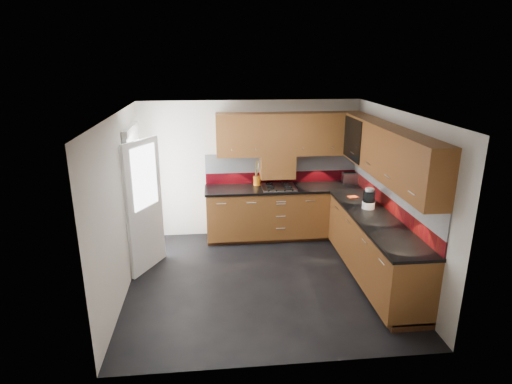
{
  "coord_description": "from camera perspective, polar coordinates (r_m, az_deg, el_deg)",
  "views": [
    {
      "loc": [
        -0.67,
        -5.49,
        3.11
      ],
      "look_at": [
        -0.03,
        0.65,
        1.14
      ],
      "focal_mm": 30.0,
      "sensor_mm": 36.0,
      "label": 1
    }
  ],
  "objects": [
    {
      "name": "extractor_hood",
      "position": [
        7.44,
        2.88,
        3.45
      ],
      "size": [
        0.6,
        0.33,
        0.4
      ],
      "primitive_type": "cube",
      "color": "brown",
      "rests_on": "room"
    },
    {
      "name": "upper_cabinets",
      "position": [
        6.67,
        10.75,
        6.42
      ],
      "size": [
        2.5,
        3.2,
        0.72
      ],
      "color": "brown",
      "rests_on": "room"
    },
    {
      "name": "utensil_pot",
      "position": [
        7.48,
        0.13,
        1.65
      ],
      "size": [
        0.13,
        0.13,
        0.45
      ],
      "color": "orange",
      "rests_on": "countertop"
    },
    {
      "name": "paper_towel",
      "position": [
        6.71,
        14.93,
        -0.64
      ],
      "size": [
        0.16,
        0.16,
        0.26
      ],
      "primitive_type": "cylinder",
      "rotation": [
        0.0,
        0.0,
        0.38
      ],
      "color": "white",
      "rests_on": "countertop"
    },
    {
      "name": "room",
      "position": [
        5.76,
        0.94,
        1.48
      ],
      "size": [
        4.0,
        3.8,
        2.64
      ],
      "color": "black"
    },
    {
      "name": "countertop",
      "position": [
        6.79,
        9.06,
        -1.33
      ],
      "size": [
        2.72,
        3.22,
        0.04
      ],
      "color": "black",
      "rests_on": "base_cabinets"
    },
    {
      "name": "orange_cloth",
      "position": [
        7.03,
        12.78,
        -0.66
      ],
      "size": [
        0.17,
        0.15,
        0.02
      ],
      "primitive_type": "cube",
      "rotation": [
        0.0,
        0.0,
        0.18
      ],
      "color": "#E84719",
      "rests_on": "countertop"
    },
    {
      "name": "toaster",
      "position": [
        7.78,
        12.4,
        1.82
      ],
      "size": [
        0.28,
        0.19,
        0.2
      ],
      "color": "silver",
      "rests_on": "countertop"
    },
    {
      "name": "base_cabinets",
      "position": [
        6.98,
        8.95,
        -5.03
      ],
      "size": [
        2.7,
        3.2,
        0.95
      ],
      "color": "brown",
      "rests_on": "room"
    },
    {
      "name": "glass_cabinet",
      "position": [
        7.08,
        13.87,
        7.08
      ],
      "size": [
        0.32,
        0.8,
        0.66
      ],
      "color": "black",
      "rests_on": "room"
    },
    {
      "name": "backsplash",
      "position": [
        6.97,
        10.49,
        1.59
      ],
      "size": [
        2.7,
        3.2,
        0.54
      ],
      "color": "maroon",
      "rests_on": "countertop"
    },
    {
      "name": "food_processor",
      "position": [
        6.55,
        14.81,
        -0.94
      ],
      "size": [
        0.19,
        0.19,
        0.31
      ],
      "color": "white",
      "rests_on": "countertop"
    },
    {
      "name": "gas_hob",
      "position": [
        7.37,
        3.04,
        0.69
      ],
      "size": [
        0.58,
        0.51,
        0.05
      ],
      "color": "silver",
      "rests_on": "countertop"
    },
    {
      "name": "back_door",
      "position": [
        6.67,
        -15.25,
        -1.08
      ],
      "size": [
        0.42,
        1.19,
        2.04
      ],
      "color": "white",
      "rests_on": "room"
    }
  ]
}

